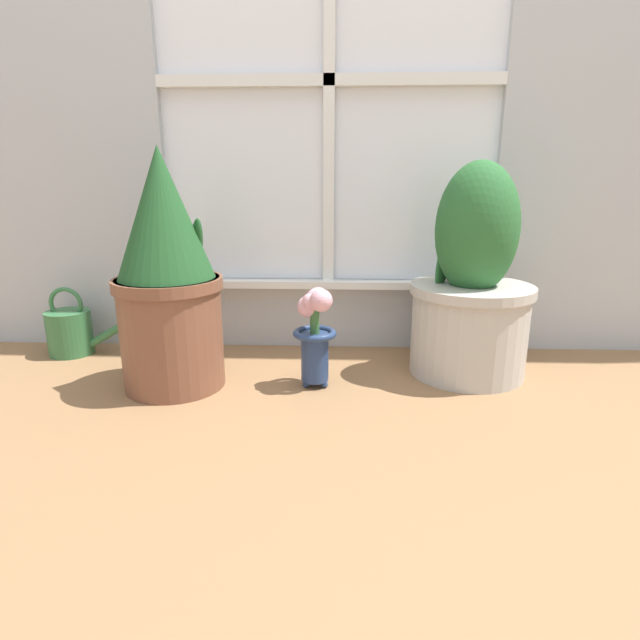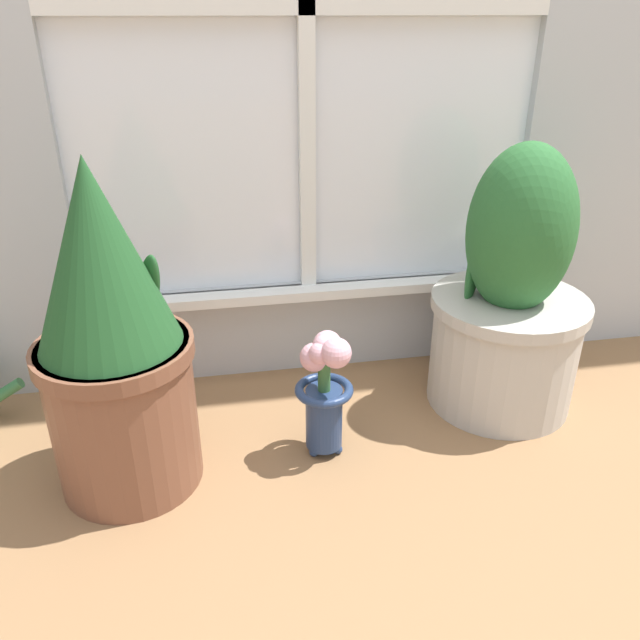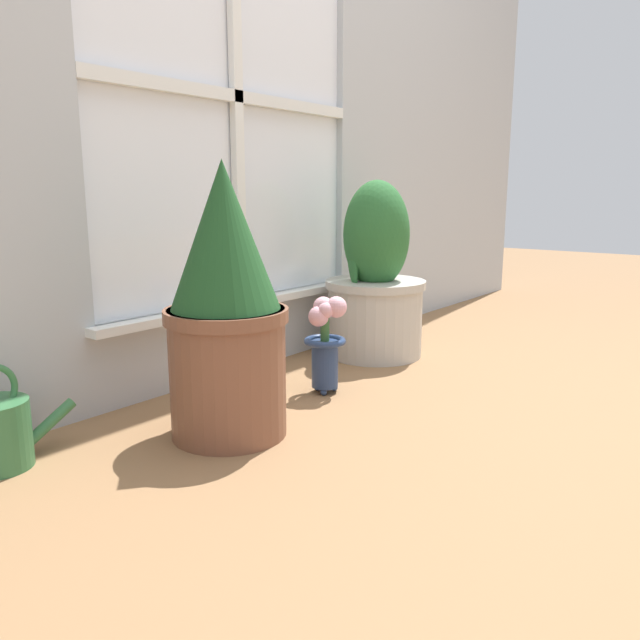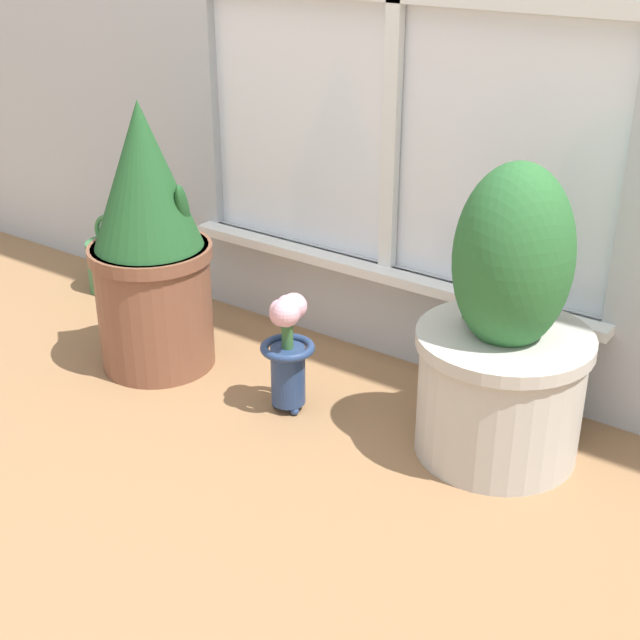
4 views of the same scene
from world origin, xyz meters
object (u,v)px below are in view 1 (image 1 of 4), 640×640
Objects in this scene: potted_plant_left at (168,277)px; watering_can at (71,331)px; flower_vase at (315,330)px; potted_plant_right at (471,290)px.

watering_can is at bearing 149.85° from potted_plant_left.
potted_plant_left is at bearing -178.54° from flower_vase.
potted_plant_left is 0.43m from flower_vase.
watering_can is (-0.44, 0.25, -0.23)m from potted_plant_left.
potted_plant_left is at bearing -171.07° from potted_plant_right.
potted_plant_left is 1.05× the size of potted_plant_right.
potted_plant_left is 2.56× the size of watering_can.
potted_plant_left is 2.28× the size of flower_vase.
flower_vase is 0.87m from watering_can.
potted_plant_left is 0.56m from watering_can.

